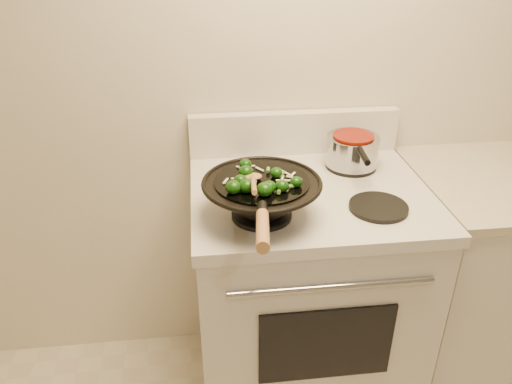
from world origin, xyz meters
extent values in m
plane|color=beige|center=(0.00, 1.50, 1.30)|extent=(3.50, 0.00, 3.50)
cube|color=silver|center=(-0.24, 1.17, 0.44)|extent=(0.76, 0.64, 0.88)
cube|color=silver|center=(-0.24, 1.17, 0.90)|extent=(0.78, 0.66, 0.04)
cube|color=silver|center=(-0.24, 1.47, 1.00)|extent=(0.78, 0.05, 0.16)
cylinder|color=#989CA1|center=(-0.24, 0.84, 0.78)|extent=(0.60, 0.02, 0.02)
cube|color=black|center=(-0.24, 0.84, 0.55)|extent=(0.42, 0.01, 0.28)
cylinder|color=black|center=(-0.42, 1.02, 0.93)|extent=(0.18, 0.18, 0.01)
cylinder|color=black|center=(-0.06, 1.02, 0.93)|extent=(0.18, 0.18, 0.01)
cylinder|color=black|center=(-0.42, 1.32, 0.93)|extent=(0.18, 0.18, 0.01)
cylinder|color=black|center=(-0.06, 1.32, 0.93)|extent=(0.18, 0.18, 0.01)
cube|color=silver|center=(0.61, 1.20, 0.44)|extent=(0.87, 0.60, 0.88)
torus|color=black|center=(-0.42, 1.02, 1.03)|extent=(0.35, 0.35, 0.01)
cylinder|color=black|center=(-0.42, 1.02, 1.04)|extent=(0.28, 0.28, 0.01)
cylinder|color=black|center=(-0.44, 0.83, 1.06)|extent=(0.03, 0.06, 0.03)
cylinder|color=#A47040|center=(-0.45, 0.71, 1.08)|extent=(0.05, 0.19, 0.05)
ellipsoid|color=#0E3608|center=(-0.50, 0.96, 1.06)|extent=(0.04, 0.04, 0.04)
cylinder|color=#4C7329|center=(-0.49, 0.96, 1.05)|extent=(0.02, 0.02, 0.02)
ellipsoid|color=#0E3608|center=(-0.37, 1.04, 1.05)|extent=(0.04, 0.04, 0.03)
ellipsoid|color=#0E3608|center=(-0.32, 0.97, 1.05)|extent=(0.04, 0.04, 0.03)
ellipsoid|color=#0E3608|center=(-0.42, 0.93, 1.06)|extent=(0.05, 0.05, 0.04)
cylinder|color=#4C7329|center=(-0.41, 0.93, 1.05)|extent=(0.02, 0.02, 0.01)
ellipsoid|color=#0E3608|center=(-0.46, 1.05, 1.06)|extent=(0.04, 0.04, 0.04)
ellipsoid|color=#0E3608|center=(-0.40, 0.95, 1.06)|extent=(0.04, 0.04, 0.03)
ellipsoid|color=#0E3608|center=(-0.48, 1.00, 1.05)|extent=(0.04, 0.04, 0.03)
cylinder|color=#4C7329|center=(-0.47, 1.00, 1.05)|extent=(0.02, 0.02, 0.01)
ellipsoid|color=#0E3608|center=(-0.45, 1.10, 1.05)|extent=(0.04, 0.04, 0.03)
ellipsoid|color=#0E3608|center=(-0.47, 0.96, 1.06)|extent=(0.05, 0.05, 0.04)
ellipsoid|color=#0E3608|center=(-0.37, 0.95, 1.06)|extent=(0.04, 0.04, 0.03)
cylinder|color=#4C7329|center=(-0.36, 0.95, 1.05)|extent=(0.02, 0.02, 0.02)
cube|color=white|center=(-0.49, 1.03, 1.04)|extent=(0.03, 0.02, 0.00)
cube|color=white|center=(-0.32, 1.04, 1.04)|extent=(0.02, 0.03, 0.00)
cube|color=white|center=(-0.36, 1.02, 1.04)|extent=(0.02, 0.04, 0.00)
cube|color=white|center=(-0.36, 0.97, 1.04)|extent=(0.01, 0.04, 0.00)
cube|color=white|center=(-0.41, 1.09, 1.04)|extent=(0.03, 0.03, 0.00)
cube|color=white|center=(-0.44, 1.00, 1.04)|extent=(0.02, 0.04, 0.00)
cube|color=white|center=(-0.52, 1.02, 1.04)|extent=(0.02, 0.03, 0.00)
cube|color=white|center=(-0.36, 1.01, 1.04)|extent=(0.04, 0.01, 0.00)
cube|color=white|center=(-0.44, 1.11, 1.04)|extent=(0.04, 0.01, 0.00)
cube|color=white|center=(-0.32, 1.02, 1.04)|extent=(0.04, 0.03, 0.00)
cube|color=white|center=(-0.34, 1.06, 1.04)|extent=(0.03, 0.04, 0.00)
cube|color=white|center=(-0.47, 1.10, 1.04)|extent=(0.03, 0.03, 0.00)
cylinder|color=#549530|center=(-0.39, 1.07, 1.05)|extent=(0.02, 0.02, 0.01)
cylinder|color=#549530|center=(-0.43, 1.04, 1.05)|extent=(0.02, 0.01, 0.01)
cylinder|color=#549530|center=(-0.34, 0.96, 1.05)|extent=(0.03, 0.02, 0.01)
cylinder|color=#549530|center=(-0.36, 1.04, 1.05)|extent=(0.02, 0.02, 0.01)
cylinder|color=#549530|center=(-0.38, 0.94, 1.05)|extent=(0.02, 0.03, 0.01)
sphere|color=beige|center=(-0.48, 0.99, 1.04)|extent=(0.01, 0.01, 0.01)
sphere|color=beige|center=(-0.46, 1.06, 1.04)|extent=(0.01, 0.01, 0.01)
sphere|color=beige|center=(-0.36, 1.07, 1.04)|extent=(0.01, 0.01, 0.01)
sphere|color=beige|center=(-0.41, 0.98, 1.04)|extent=(0.01, 0.01, 0.01)
ellipsoid|color=#A47040|center=(-0.44, 1.03, 1.05)|extent=(0.06, 0.05, 0.01)
cylinder|color=#A47040|center=(-0.45, 0.92, 1.08)|extent=(0.03, 0.22, 0.08)
cylinder|color=#989CA1|center=(-0.06, 1.32, 0.99)|extent=(0.18, 0.18, 0.10)
cylinder|color=#6E1005|center=(-0.06, 1.32, 1.04)|extent=(0.14, 0.14, 0.01)
cylinder|color=black|center=(-0.07, 1.17, 1.03)|extent=(0.03, 0.11, 0.02)
camera|label=1|loc=(-0.58, -0.24, 1.70)|focal=35.00mm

